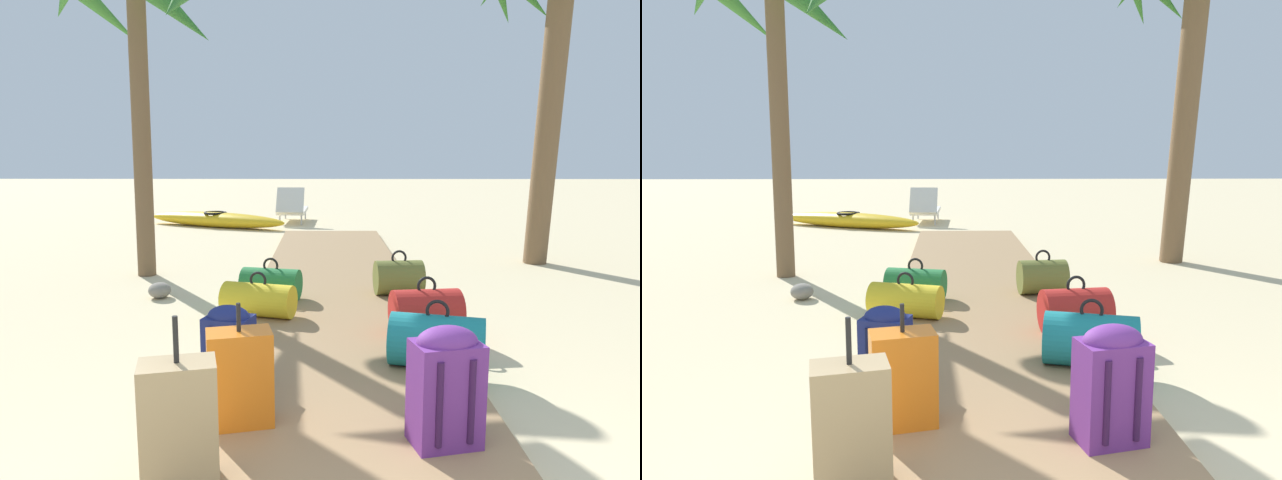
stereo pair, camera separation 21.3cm
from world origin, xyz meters
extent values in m
plane|color=beige|center=(0.00, 3.77, 0.00)|extent=(60.00, 60.00, 0.00)
cube|color=#9E7A51|center=(0.00, 4.71, 0.04)|extent=(1.75, 9.42, 0.08)
cylinder|color=red|center=(0.71, 3.16, 0.26)|extent=(0.60, 0.44, 0.37)
torus|color=black|center=(0.71, 3.16, 0.48)|extent=(0.17, 0.04, 0.16)
cylinder|color=gold|center=(-0.73, 3.65, 0.23)|extent=(0.72, 0.47, 0.30)
torus|color=black|center=(-0.73, 3.65, 0.41)|extent=(0.16, 0.07, 0.16)
cube|color=#6B2D84|center=(0.49, 1.36, 0.35)|extent=(0.38, 0.30, 0.54)
ellipsoid|color=#6B2D84|center=(0.49, 1.36, 0.62)|extent=(0.36, 0.29, 0.17)
cylinder|color=#351642|center=(0.43, 1.22, 0.35)|extent=(0.04, 0.04, 0.43)
cylinder|color=#351642|center=(0.60, 1.26, 0.35)|extent=(0.04, 0.04, 0.43)
cube|color=navy|center=(-0.75, 2.17, 0.30)|extent=(0.35, 0.29, 0.43)
ellipsoid|color=navy|center=(-0.75, 2.17, 0.51)|extent=(0.33, 0.28, 0.15)
cylinder|color=black|center=(-0.85, 2.08, 0.30)|extent=(0.04, 0.04, 0.34)
cylinder|color=black|center=(-0.70, 2.04, 0.30)|extent=(0.04, 0.04, 0.34)
cylinder|color=#197A7F|center=(0.65, 2.40, 0.27)|extent=(0.72, 0.53, 0.37)
torus|color=black|center=(0.65, 2.40, 0.48)|extent=(0.16, 0.07, 0.16)
cube|color=tan|center=(-0.76, 0.97, 0.37)|extent=(0.37, 0.28, 0.58)
cylinder|color=black|center=(-0.76, 0.97, 0.76)|extent=(0.02, 0.02, 0.21)
cube|color=orange|center=(-0.59, 1.57, 0.34)|extent=(0.39, 0.29, 0.53)
cylinder|color=black|center=(-0.59, 1.57, 0.68)|extent=(0.02, 0.02, 0.16)
cylinder|color=olive|center=(0.66, 4.47, 0.26)|extent=(0.52, 0.40, 0.36)
torus|color=black|center=(0.66, 4.47, 0.47)|extent=(0.17, 0.04, 0.16)
cylinder|color=#237538|center=(-0.67, 4.28, 0.24)|extent=(0.65, 0.44, 0.31)
torus|color=black|center=(-0.67, 4.28, 0.42)|extent=(0.17, 0.06, 0.16)
cylinder|color=brown|center=(-2.42, 5.79, 1.80)|extent=(0.23, 0.29, 3.61)
cone|color=#387A33|center=(-2.10, 6.41, 3.41)|extent=(1.34, 0.93, 1.14)
cone|color=#387A33|center=(-3.07, 6.19, 3.46)|extent=(1.09, 1.48, 1.06)
cylinder|color=brown|center=(2.89, 6.40, 2.05)|extent=(0.32, 0.75, 4.11)
cube|color=white|center=(-0.85, 11.55, 0.26)|extent=(0.66, 1.42, 0.08)
cube|color=white|center=(-0.88, 10.96, 0.54)|extent=(0.62, 0.46, 0.55)
cylinder|color=silver|center=(-1.07, 12.12, 0.11)|extent=(0.04, 0.04, 0.22)
cylinder|color=silver|center=(-0.59, 12.10, 0.11)|extent=(0.04, 0.04, 0.22)
cylinder|color=silver|center=(-1.12, 11.00, 0.11)|extent=(0.04, 0.04, 0.22)
cylinder|color=silver|center=(-0.64, 10.98, 0.11)|extent=(0.04, 0.04, 0.22)
ellipsoid|color=gold|center=(-2.47, 10.61, 0.16)|extent=(3.29, 1.88, 0.32)
torus|color=black|center=(-2.47, 10.61, 0.30)|extent=(0.65, 0.65, 0.05)
ellipsoid|color=gray|center=(-1.92, 4.60, 0.09)|extent=(0.29, 0.31, 0.17)
camera|label=1|loc=(-0.12, -1.35, 1.55)|focal=31.63mm
camera|label=2|loc=(-0.34, -1.35, 1.55)|focal=31.63mm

